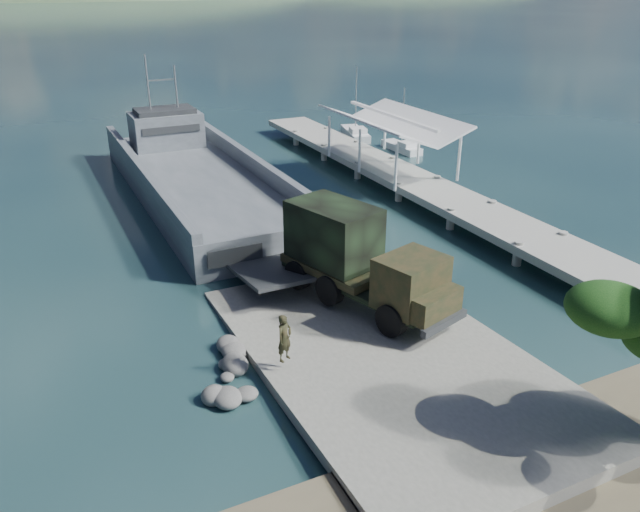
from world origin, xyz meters
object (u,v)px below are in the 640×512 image
(pier, at_px, (398,166))
(sailboat_far, at_px, (356,134))
(landing_craft, at_px, (200,186))
(sailboat_near, at_px, (402,148))
(military_truck, at_px, (358,258))
(soldier, at_px, (285,347))

(pier, height_order, sailboat_far, sailboat_far)
(landing_craft, xyz_separation_m, sailboat_near, (20.14, 4.76, -0.49))
(landing_craft, distance_m, military_truck, 19.65)
(military_truck, bearing_deg, pier, 35.25)
(military_truck, bearing_deg, sailboat_far, 44.46)
(pier, relative_size, sailboat_far, 6.30)
(landing_craft, distance_m, sailboat_near, 20.70)
(landing_craft, bearing_deg, pier, -16.87)
(sailboat_near, relative_size, sailboat_far, 0.83)
(soldier, relative_size, sailboat_far, 0.28)
(pier, xyz_separation_m, military_truck, (-11.86, -15.25, 1.03))
(military_truck, relative_size, sailboat_near, 1.66)
(military_truck, height_order, sailboat_far, sailboat_far)
(landing_craft, relative_size, military_truck, 3.41)
(military_truck, distance_m, sailboat_near, 30.29)
(pier, distance_m, sailboat_near, 10.97)
(sailboat_near, bearing_deg, soldier, -131.64)
(pier, relative_size, soldier, 22.76)
(pier, xyz_separation_m, soldier, (-17.13, -19.08, -0.13))
(sailboat_near, xyz_separation_m, sailboat_far, (-1.36, 6.33, 0.07))
(military_truck, bearing_deg, landing_craft, 79.22)
(military_truck, bearing_deg, soldier, -160.86)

